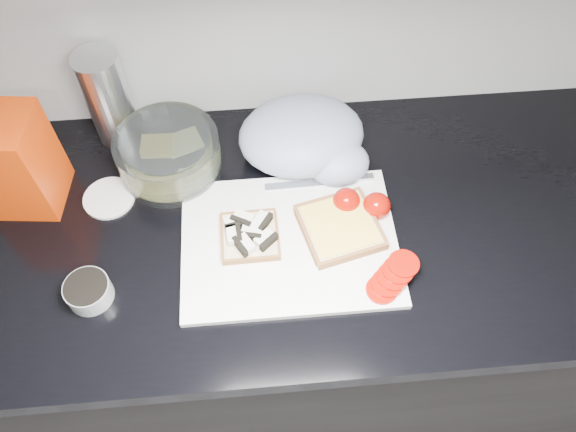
% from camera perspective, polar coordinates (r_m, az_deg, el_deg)
% --- Properties ---
extents(base_cabinet, '(3.50, 0.60, 0.86)m').
position_cam_1_polar(base_cabinet, '(1.50, -5.88, -10.59)').
color(base_cabinet, black).
rests_on(base_cabinet, ground).
extents(countertop, '(3.50, 0.64, 0.04)m').
position_cam_1_polar(countertop, '(1.10, -7.88, -1.44)').
color(countertop, black).
rests_on(countertop, base_cabinet).
extents(cutting_board, '(0.40, 0.30, 0.01)m').
position_cam_1_polar(cutting_board, '(1.05, 0.14, -2.69)').
color(cutting_board, white).
rests_on(cutting_board, countertop).
extents(bread_left, '(0.11, 0.11, 0.03)m').
position_cam_1_polar(bread_left, '(1.04, -3.95, -1.90)').
color(bread_left, beige).
rests_on(bread_left, cutting_board).
extents(bread_right, '(0.17, 0.17, 0.02)m').
position_cam_1_polar(bread_right, '(1.05, 5.29, -1.12)').
color(bread_right, beige).
rests_on(bread_right, cutting_board).
extents(tomato_slices, '(0.11, 0.11, 0.02)m').
position_cam_1_polar(tomato_slices, '(1.01, 10.58, -6.08)').
color(tomato_slices, '#A00D03').
rests_on(tomato_slices, cutting_board).
extents(knife, '(0.22, 0.02, 0.01)m').
position_cam_1_polar(knife, '(1.12, 4.61, 3.59)').
color(knife, silver).
rests_on(knife, cutting_board).
extents(seed_tub, '(0.08, 0.08, 0.04)m').
position_cam_1_polar(seed_tub, '(1.04, -19.63, -7.16)').
color(seed_tub, gray).
rests_on(seed_tub, countertop).
extents(tub_lid, '(0.11, 0.11, 0.01)m').
position_cam_1_polar(tub_lid, '(1.16, -17.71, 1.75)').
color(tub_lid, silver).
rests_on(tub_lid, countertop).
extents(glass_bowl, '(0.21, 0.21, 0.09)m').
position_cam_1_polar(glass_bowl, '(1.15, -12.01, 6.15)').
color(glass_bowl, silver).
rests_on(glass_bowl, countertop).
extents(bread_bag, '(0.15, 0.14, 0.21)m').
position_cam_1_polar(bread_bag, '(1.15, -26.17, 4.97)').
color(bread_bag, red).
rests_on(bread_bag, countertop).
extents(steel_canister, '(0.09, 0.09, 0.21)m').
position_cam_1_polar(steel_canister, '(1.19, -17.80, 11.27)').
color(steel_canister, silver).
rests_on(steel_canister, countertop).
extents(grocery_bag, '(0.27, 0.24, 0.11)m').
position_cam_1_polar(grocery_bag, '(1.14, 1.90, 7.81)').
color(grocery_bag, '#9CA4C0').
rests_on(grocery_bag, countertop).
extents(whole_tomatoes, '(0.11, 0.07, 0.05)m').
position_cam_1_polar(whole_tomatoes, '(1.08, 7.45, 1.23)').
color(whole_tomatoes, '#A00D03').
rests_on(whole_tomatoes, countertop).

